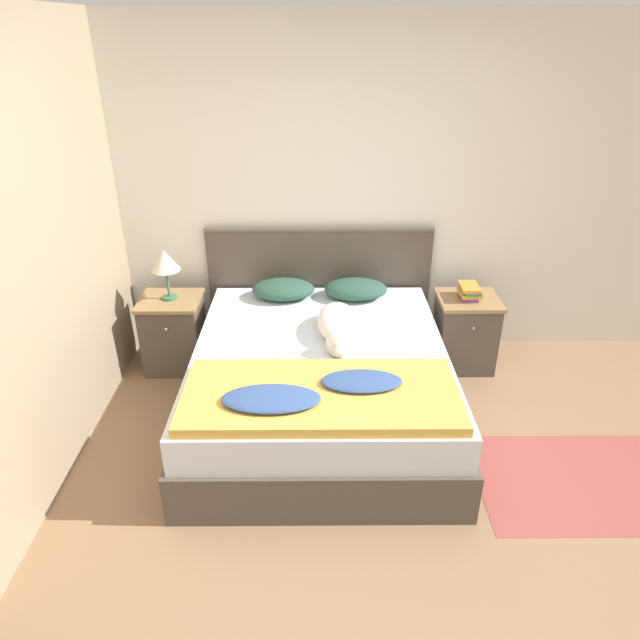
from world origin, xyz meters
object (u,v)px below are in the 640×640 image
bed (320,383)px  table_lamp (165,262)px  nightstand_right (465,332)px  pillow_right (356,289)px  book_stack (470,291)px  nightstand_left (174,333)px  pillow_left (283,289)px  dog (338,325)px

bed → table_lamp: (-1.14, 0.69, 0.61)m
nightstand_right → pillow_right: bearing=174.3°
book_stack → nightstand_right: bearing=-40.8°
nightstand_left → book_stack: book_stack is taller
book_stack → pillow_right: bearing=174.4°
nightstand_left → pillow_right: size_ratio=1.22×
pillow_left → pillow_right: 0.56m
book_stack → pillow_left: bearing=176.6°
nightstand_right → dog: size_ratio=0.79×
pillow_left → nightstand_left: bearing=-174.3°
nightstand_left → pillow_left: (0.86, 0.09, 0.33)m
nightstand_left → bed: bearing=-31.0°
pillow_right → book_stack: (0.86, -0.08, 0.01)m
bed → nightstand_right: size_ratio=3.35×
pillow_left → bed: bearing=-70.1°
pillow_right → nightstand_left: bearing=-176.5°
nightstand_left → dog: size_ratio=0.79×
table_lamp → book_stack: bearing=-0.2°
bed → nightstand_right: bearing=31.0°
pillow_right → book_stack: 0.86m
book_stack → table_lamp: table_lamp is taller
bed → table_lamp: table_lamp is taller
pillow_left → book_stack: size_ratio=2.26×
nightstand_right → dog: 1.20m
nightstand_right → dog: (-1.02, -0.54, 0.35)m
bed → nightstand_right: (1.14, 0.69, 0.02)m
book_stack → dog: bearing=-151.9°
pillow_right → book_stack: size_ratio=2.26×
nightstand_left → book_stack: (2.27, 0.00, 0.35)m
bed → table_lamp: size_ratio=5.08×
nightstand_left → table_lamp: size_ratio=1.51×
bed → nightstand_left: nightstand_left is taller
nightstand_right → dog: dog is taller
bed → dog: (0.12, 0.15, 0.37)m
table_lamp → nightstand_left: bearing=-90.0°
pillow_left → table_lamp: size_ratio=1.24×
nightstand_left → pillow_left: bearing=5.7°
bed → nightstand_left: 1.33m
nightstand_left → table_lamp: 0.59m
bed → nightstand_left: (-1.14, 0.69, 0.02)m
nightstand_left → nightstand_right: bearing=0.0°
nightstand_right → pillow_left: bearing=176.5°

